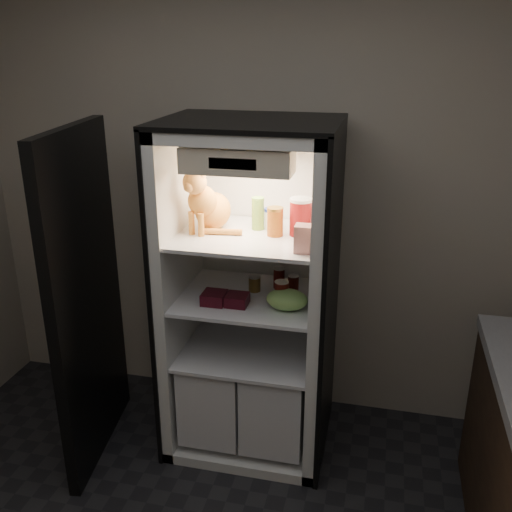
{
  "coord_description": "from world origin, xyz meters",
  "views": [
    {
      "loc": [
        0.67,
        -1.41,
        2.24
      ],
      "look_at": [
        0.04,
        1.32,
        1.17
      ],
      "focal_mm": 40.0,
      "sensor_mm": 36.0,
      "label": 1
    }
  ],
  "objects_px": {
    "refrigerator": "(252,315)",
    "tabby_cat": "(208,205)",
    "mayo_tub": "(272,219)",
    "cream_carton": "(303,239)",
    "berry_box_right": "(237,300)",
    "soda_can_c": "(281,294)",
    "parmesan_shaker": "(258,213)",
    "soda_can_a": "(279,278)",
    "condiment_jar": "(255,283)",
    "soda_can_b": "(293,285)",
    "berry_box_left": "(214,298)",
    "pepper_jar": "(301,217)",
    "salsa_jar": "(275,222)",
    "grape_bag": "(287,300)"
  },
  "relations": [
    {
      "from": "soda_can_b",
      "to": "condiment_jar",
      "type": "xyz_separation_m",
      "value": [
        -0.21,
        0.0,
        -0.01
      ]
    },
    {
      "from": "tabby_cat",
      "to": "condiment_jar",
      "type": "xyz_separation_m",
      "value": [
        0.24,
        0.04,
        -0.44
      ]
    },
    {
      "from": "soda_can_c",
      "to": "parmesan_shaker",
      "type": "bearing_deg",
      "value": 132.95
    },
    {
      "from": "condiment_jar",
      "to": "berry_box_left",
      "type": "distance_m",
      "value": 0.26
    },
    {
      "from": "soda_can_b",
      "to": "berry_box_right",
      "type": "xyz_separation_m",
      "value": [
        -0.26,
        -0.19,
        -0.03
      ]
    },
    {
      "from": "tabby_cat",
      "to": "grape_bag",
      "type": "bearing_deg",
      "value": 0.38
    },
    {
      "from": "mayo_tub",
      "to": "soda_can_b",
      "type": "height_order",
      "value": "mayo_tub"
    },
    {
      "from": "mayo_tub",
      "to": "berry_box_right",
      "type": "relative_size",
      "value": 1.01
    },
    {
      "from": "pepper_jar",
      "to": "soda_can_b",
      "type": "xyz_separation_m",
      "value": [
        -0.03,
        0.02,
        -0.39
      ]
    },
    {
      "from": "tabby_cat",
      "to": "soda_can_b",
      "type": "relative_size",
      "value": 3.33
    },
    {
      "from": "soda_can_a",
      "to": "refrigerator",
      "type": "bearing_deg",
      "value": -150.12
    },
    {
      "from": "parmesan_shaker",
      "to": "mayo_tub",
      "type": "xyz_separation_m",
      "value": [
        0.07,
        0.02,
        -0.03
      ]
    },
    {
      "from": "tabby_cat",
      "to": "soda_can_b",
      "type": "height_order",
      "value": "tabby_cat"
    },
    {
      "from": "refrigerator",
      "to": "berry_box_right",
      "type": "relative_size",
      "value": 16.43
    },
    {
      "from": "pepper_jar",
      "to": "tabby_cat",
      "type": "bearing_deg",
      "value": -176.89
    },
    {
      "from": "berry_box_left",
      "to": "berry_box_right",
      "type": "distance_m",
      "value": 0.12
    },
    {
      "from": "cream_carton",
      "to": "berry_box_left",
      "type": "distance_m",
      "value": 0.61
    },
    {
      "from": "soda_can_c",
      "to": "refrigerator",
      "type": "bearing_deg",
      "value": 143.2
    },
    {
      "from": "mayo_tub",
      "to": "condiment_jar",
      "type": "height_order",
      "value": "mayo_tub"
    },
    {
      "from": "pepper_jar",
      "to": "soda_can_a",
      "type": "relative_size",
      "value": 1.69
    },
    {
      "from": "refrigerator",
      "to": "condiment_jar",
      "type": "xyz_separation_m",
      "value": [
        0.01,
        0.01,
        0.19
      ]
    },
    {
      "from": "mayo_tub",
      "to": "condiment_jar",
      "type": "relative_size",
      "value": 1.27
    },
    {
      "from": "soda_can_a",
      "to": "condiment_jar",
      "type": "bearing_deg",
      "value": -149.19
    },
    {
      "from": "salsa_jar",
      "to": "soda_can_a",
      "type": "height_order",
      "value": "salsa_jar"
    },
    {
      "from": "mayo_tub",
      "to": "soda_can_a",
      "type": "distance_m",
      "value": 0.35
    },
    {
      "from": "tabby_cat",
      "to": "mayo_tub",
      "type": "height_order",
      "value": "tabby_cat"
    },
    {
      "from": "refrigerator",
      "to": "salsa_jar",
      "type": "height_order",
      "value": "refrigerator"
    },
    {
      "from": "parmesan_shaker",
      "to": "grape_bag",
      "type": "distance_m",
      "value": 0.48
    },
    {
      "from": "tabby_cat",
      "to": "berry_box_right",
      "type": "height_order",
      "value": "tabby_cat"
    },
    {
      "from": "soda_can_c",
      "to": "condiment_jar",
      "type": "xyz_separation_m",
      "value": [
        -0.18,
        0.15,
        -0.02
      ]
    },
    {
      "from": "tabby_cat",
      "to": "mayo_tub",
      "type": "relative_size",
      "value": 3.22
    },
    {
      "from": "refrigerator",
      "to": "tabby_cat",
      "type": "bearing_deg",
      "value": -170.66
    },
    {
      "from": "soda_can_b",
      "to": "berry_box_left",
      "type": "xyz_separation_m",
      "value": [
        -0.38,
        -0.2,
        -0.03
      ]
    },
    {
      "from": "soda_can_a",
      "to": "soda_can_c",
      "type": "bearing_deg",
      "value": -75.95
    },
    {
      "from": "soda_can_b",
      "to": "condiment_jar",
      "type": "distance_m",
      "value": 0.22
    },
    {
      "from": "tabby_cat",
      "to": "salsa_jar",
      "type": "height_order",
      "value": "tabby_cat"
    },
    {
      "from": "mayo_tub",
      "to": "condiment_jar",
      "type": "xyz_separation_m",
      "value": [
        -0.09,
        -0.05,
        -0.36
      ]
    },
    {
      "from": "mayo_tub",
      "to": "soda_can_b",
      "type": "distance_m",
      "value": 0.38
    },
    {
      "from": "tabby_cat",
      "to": "mayo_tub",
      "type": "distance_m",
      "value": 0.35
    },
    {
      "from": "soda_can_a",
      "to": "berry_box_right",
      "type": "distance_m",
      "value": 0.32
    },
    {
      "from": "mayo_tub",
      "to": "cream_carton",
      "type": "relative_size",
      "value": 0.86
    },
    {
      "from": "tabby_cat",
      "to": "berry_box_right",
      "type": "bearing_deg",
      "value": -20.49
    },
    {
      "from": "condiment_jar",
      "to": "cream_carton",
      "type": "bearing_deg",
      "value": -41.56
    },
    {
      "from": "soda_can_a",
      "to": "grape_bag",
      "type": "distance_m",
      "value": 0.27
    },
    {
      "from": "refrigerator",
      "to": "cream_carton",
      "type": "relative_size",
      "value": 14.05
    },
    {
      "from": "salsa_jar",
      "to": "tabby_cat",
      "type": "bearing_deg",
      "value": 178.48
    },
    {
      "from": "soda_can_b",
      "to": "soda_can_c",
      "type": "xyz_separation_m",
      "value": [
        -0.04,
        -0.15,
        0.01
      ]
    },
    {
      "from": "cream_carton",
      "to": "berry_box_right",
      "type": "relative_size",
      "value": 1.17
    },
    {
      "from": "soda_can_b",
      "to": "berry_box_left",
      "type": "relative_size",
      "value": 0.92
    },
    {
      "from": "parmesan_shaker",
      "to": "soda_can_c",
      "type": "relative_size",
      "value": 1.28
    }
  ]
}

